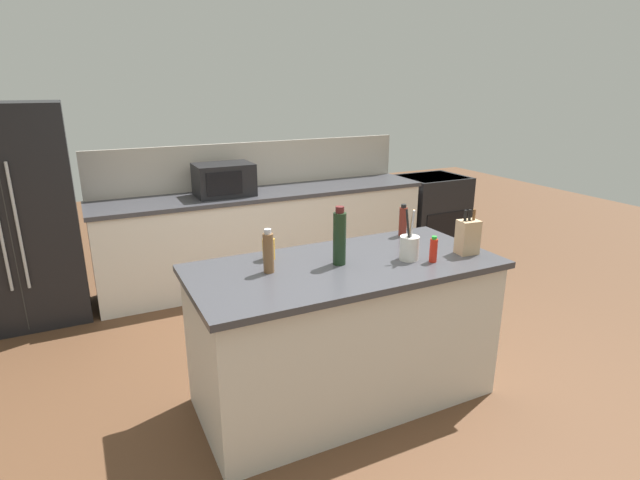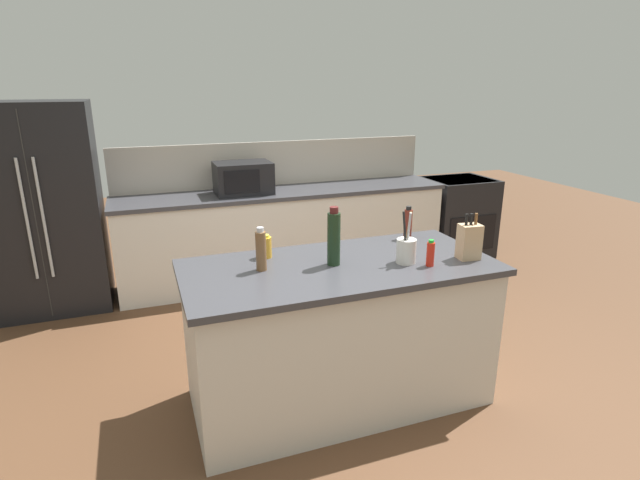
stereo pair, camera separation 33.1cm
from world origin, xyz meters
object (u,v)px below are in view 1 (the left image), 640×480
(wine_bottle, at_px, (339,237))
(microwave, at_px, (224,180))
(pepper_grinder, at_px, (268,252))
(knife_block, at_px, (468,237))
(refrigerator, at_px, (13,217))
(utensil_crock, at_px, (409,247))
(range_oven, at_px, (430,213))
(hot_sauce_bottle, at_px, (433,250))
(vinegar_bottle, at_px, (403,221))
(honey_jar, at_px, (269,249))

(wine_bottle, bearing_deg, microwave, 92.27)
(microwave, bearing_deg, pepper_grinder, -99.19)
(knife_block, bearing_deg, refrigerator, 143.86)
(microwave, bearing_deg, utensil_crock, -77.49)
(refrigerator, xyz_separation_m, range_oven, (4.33, -0.05, -0.46))
(range_oven, bearing_deg, wine_bottle, -138.26)
(range_oven, bearing_deg, hot_sauce_bottle, -128.54)
(refrigerator, bearing_deg, microwave, -1.64)
(hot_sauce_bottle, distance_m, wine_bottle, 0.59)
(wine_bottle, bearing_deg, vinegar_bottle, 24.93)
(utensil_crock, distance_m, honey_jar, 0.87)
(range_oven, bearing_deg, vinegar_bottle, -133.35)
(pepper_grinder, xyz_separation_m, honey_jar, (0.08, 0.21, -0.05))
(microwave, height_order, utensil_crock, utensil_crock)
(refrigerator, relative_size, pepper_grinder, 7.07)
(range_oven, distance_m, vinegar_bottle, 2.63)
(refrigerator, bearing_deg, pepper_grinder, -56.37)
(pepper_grinder, distance_m, hot_sauce_bottle, 1.01)
(knife_block, bearing_deg, hot_sauce_bottle, -168.60)
(refrigerator, height_order, hot_sauce_bottle, refrigerator)
(honey_jar, bearing_deg, vinegar_bottle, 2.84)
(microwave, xyz_separation_m, honey_jar, (-0.27, -1.92, -0.08))
(pepper_grinder, bearing_deg, knife_block, -11.29)
(utensil_crock, height_order, vinegar_bottle, utensil_crock)
(microwave, distance_m, utensil_crock, 2.37)
(range_oven, height_order, hot_sauce_bottle, hot_sauce_bottle)
(hot_sauce_bottle, bearing_deg, pepper_grinder, 163.82)
(pepper_grinder, bearing_deg, microwave, 80.81)
(microwave, relative_size, vinegar_bottle, 2.39)
(honey_jar, distance_m, hot_sauce_bottle, 1.01)
(range_oven, xyz_separation_m, knife_block, (-1.63, -2.38, 0.59))
(knife_block, relative_size, vinegar_bottle, 1.27)
(refrigerator, relative_size, knife_block, 6.36)
(pepper_grinder, relative_size, hot_sauce_bottle, 1.60)
(hot_sauce_bottle, bearing_deg, refrigerator, 134.47)
(vinegar_bottle, bearing_deg, hot_sauce_bottle, -106.04)
(utensil_crock, bearing_deg, hot_sauce_bottle, -42.21)
(utensil_crock, distance_m, pepper_grinder, 0.88)
(wine_bottle, bearing_deg, honey_jar, 142.67)
(range_oven, height_order, knife_block, knife_block)
(range_oven, height_order, wine_bottle, wine_bottle)
(utensil_crock, height_order, honey_jar, utensil_crock)
(utensil_crock, distance_m, wine_bottle, 0.45)
(honey_jar, xyz_separation_m, hot_sauce_bottle, (0.89, -0.49, 0.01))
(utensil_crock, height_order, wine_bottle, wine_bottle)
(vinegar_bottle, bearing_deg, knife_block, -74.95)
(refrigerator, relative_size, vinegar_bottle, 8.06)
(pepper_grinder, distance_m, wine_bottle, 0.44)
(utensil_crock, bearing_deg, pepper_grinder, 168.03)
(knife_block, bearing_deg, vinegar_bottle, 110.83)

